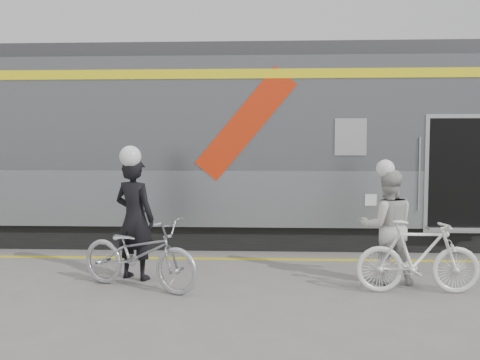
# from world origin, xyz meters

# --- Properties ---
(ground) EXTENTS (90.00, 90.00, 0.00)m
(ground) POSITION_xyz_m (0.00, 0.00, 0.00)
(ground) COLOR slate
(ground) RESTS_ON ground
(train) EXTENTS (24.00, 3.17, 4.10)m
(train) POSITION_xyz_m (1.34, 4.19, 2.05)
(train) COLOR black
(train) RESTS_ON ground
(safety_strip) EXTENTS (24.00, 0.12, 0.01)m
(safety_strip) POSITION_xyz_m (0.00, 2.15, 0.00)
(safety_strip) COLOR yellow
(safety_strip) RESTS_ON ground
(man) EXTENTS (0.82, 0.70, 1.91)m
(man) POSITION_xyz_m (-2.13, 0.72, 0.95)
(man) COLOR black
(man) RESTS_ON ground
(bicycle_left) EXTENTS (2.11, 1.44, 1.05)m
(bicycle_left) POSITION_xyz_m (-1.93, 0.17, 0.52)
(bicycle_left) COLOR #B4B5BC
(bicycle_left) RESTS_ON ground
(woman) EXTENTS (0.84, 0.65, 1.72)m
(woman) POSITION_xyz_m (1.76, 0.68, 0.86)
(woman) COLOR beige
(woman) RESTS_ON ground
(bicycle_right) EXTENTS (1.74, 0.50, 1.04)m
(bicycle_right) POSITION_xyz_m (2.06, 0.13, 0.52)
(bicycle_right) COLOR white
(bicycle_right) RESTS_ON ground
(helmet_man) EXTENTS (0.33, 0.33, 0.33)m
(helmet_man) POSITION_xyz_m (-2.13, 0.72, 2.07)
(helmet_man) COLOR white
(helmet_man) RESTS_ON man
(helmet_woman) EXTENTS (0.28, 0.28, 0.28)m
(helmet_woman) POSITION_xyz_m (1.76, 0.68, 1.86)
(helmet_woman) COLOR white
(helmet_woman) RESTS_ON woman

